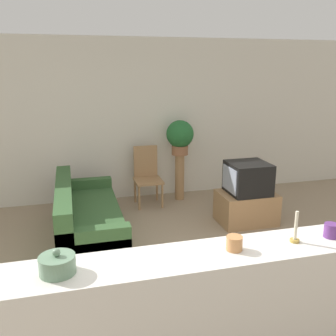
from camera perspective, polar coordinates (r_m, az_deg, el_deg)
ground_plane at (r=3.71m, az=1.81°, el=-21.72°), size 14.00×14.00×0.00m
wall_back at (r=6.39m, az=-7.01°, el=7.17°), size 9.00×0.06×2.70m
couch at (r=5.12m, az=-12.41°, el=-7.63°), size 0.81×2.03×0.76m
tv_stand at (r=5.64m, az=11.83°, el=-5.91°), size 0.81×0.58×0.46m
television at (r=5.49m, az=12.02°, el=-1.49°), size 0.57×0.55×0.45m
wooden_chair at (r=6.20m, az=-3.21°, el=-0.88°), size 0.44×0.44×0.96m
plant_stand at (r=6.43m, az=1.78°, el=-1.37°), size 0.16×0.16×0.79m
potted_plant at (r=6.26m, az=1.84°, el=4.93°), size 0.46×0.46×0.58m
foreground_counter at (r=2.93m, az=5.76°, el=-21.26°), size 2.97×0.44×0.98m
decorative_bowl at (r=2.50m, az=-16.51°, el=-13.89°), size 0.23×0.23×0.17m
candle_jar at (r=2.72m, az=10.07°, el=-11.21°), size 0.12×0.12×0.10m
candlestick at (r=2.93m, az=18.83°, el=-9.22°), size 0.07×0.07×0.24m
coffee_tin at (r=3.12m, az=23.57°, el=-8.72°), size 0.10×0.10×0.11m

